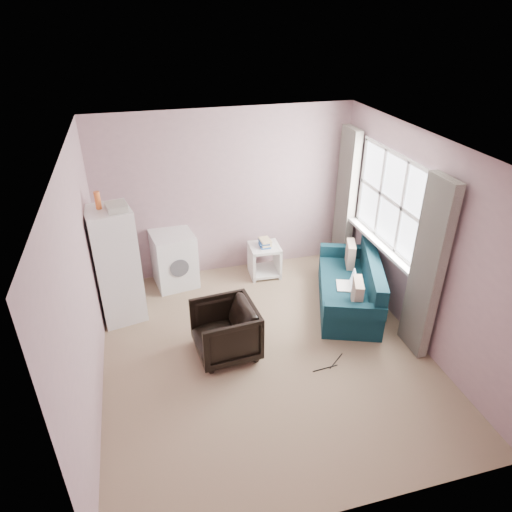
{
  "coord_description": "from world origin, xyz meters",
  "views": [
    {
      "loc": [
        -1.22,
        -4.13,
        3.72
      ],
      "look_at": [
        0.05,
        0.6,
        1.0
      ],
      "focal_mm": 32.0,
      "sensor_mm": 36.0,
      "label": 1
    }
  ],
  "objects_px": {
    "sofa": "(352,288)",
    "washing_machine": "(174,258)",
    "fridge": "(116,265)",
    "side_table": "(264,258)",
    "armchair": "(225,329)"
  },
  "relations": [
    {
      "from": "sofa",
      "to": "washing_machine",
      "type": "bearing_deg",
      "value": 172.7
    },
    {
      "from": "fridge",
      "to": "side_table",
      "type": "xyz_separation_m",
      "value": [
        2.14,
        0.54,
        -0.51
      ]
    },
    {
      "from": "side_table",
      "to": "sofa",
      "type": "xyz_separation_m",
      "value": [
        0.94,
        -1.11,
        -0.02
      ]
    },
    {
      "from": "fridge",
      "to": "washing_machine",
      "type": "height_order",
      "value": "fridge"
    },
    {
      "from": "armchair",
      "to": "washing_machine",
      "type": "distance_m",
      "value": 1.79
    },
    {
      "from": "armchair",
      "to": "sofa",
      "type": "height_order",
      "value": "sofa"
    },
    {
      "from": "armchair",
      "to": "side_table",
      "type": "height_order",
      "value": "armchair"
    },
    {
      "from": "washing_machine",
      "to": "fridge",
      "type": "bearing_deg",
      "value": -149.25
    },
    {
      "from": "washing_machine",
      "to": "side_table",
      "type": "distance_m",
      "value": 1.37
    },
    {
      "from": "side_table",
      "to": "sofa",
      "type": "bearing_deg",
      "value": -49.65
    },
    {
      "from": "fridge",
      "to": "washing_machine",
      "type": "xyz_separation_m",
      "value": [
        0.78,
        0.64,
        -0.36
      ]
    },
    {
      "from": "side_table",
      "to": "sofa",
      "type": "relative_size",
      "value": 0.34
    },
    {
      "from": "armchair",
      "to": "washing_machine",
      "type": "height_order",
      "value": "washing_machine"
    },
    {
      "from": "fridge",
      "to": "sofa",
      "type": "bearing_deg",
      "value": -22.24
    },
    {
      "from": "armchair",
      "to": "fridge",
      "type": "xyz_separation_m",
      "value": [
        -1.18,
        1.1,
        0.43
      ]
    }
  ]
}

